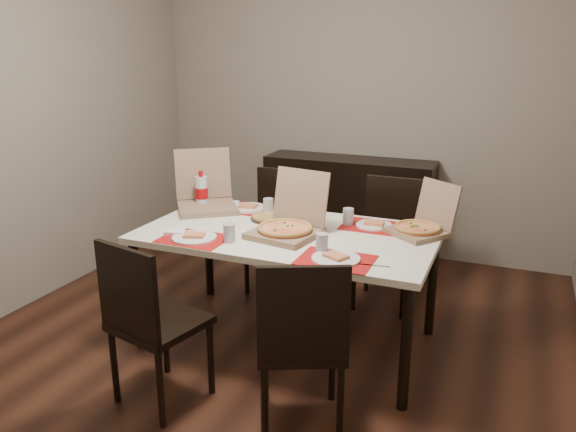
# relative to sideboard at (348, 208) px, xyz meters

# --- Properties ---
(ground) EXTENTS (3.80, 4.00, 0.02)m
(ground) POSITION_rel_sideboard_xyz_m (0.00, -1.78, -0.46)
(ground) COLOR #401F13
(ground) RESTS_ON ground
(room_walls) EXTENTS (3.84, 4.02, 2.62)m
(room_walls) POSITION_rel_sideboard_xyz_m (0.00, -1.35, 1.28)
(room_walls) COLOR gray
(room_walls) RESTS_ON ground
(sideboard) EXTENTS (1.50, 0.40, 0.90)m
(sideboard) POSITION_rel_sideboard_xyz_m (0.00, 0.00, 0.00)
(sideboard) COLOR black
(sideboard) RESTS_ON ground
(dining_table) EXTENTS (1.80, 1.00, 0.75)m
(dining_table) POSITION_rel_sideboard_xyz_m (0.11, -1.68, 0.23)
(dining_table) COLOR #EFE6C9
(dining_table) RESTS_ON ground
(chair_near_left) EXTENTS (0.51, 0.51, 0.93)m
(chair_near_left) POSITION_rel_sideboard_xyz_m (-0.29, -2.59, 0.06)
(chair_near_left) COLOR black
(chair_near_left) RESTS_ON ground
(chair_near_right) EXTENTS (0.56, 0.56, 0.93)m
(chair_near_right) POSITION_rel_sideboard_xyz_m (0.51, -2.49, 0.06)
(chair_near_right) COLOR black
(chair_near_right) RESTS_ON ground
(chair_far_left) EXTENTS (0.46, 0.46, 0.93)m
(chair_far_left) POSITION_rel_sideboard_xyz_m (-0.31, -0.86, 0.06)
(chair_far_left) COLOR black
(chair_far_left) RESTS_ON ground
(chair_far_right) EXTENTS (0.42, 0.42, 0.93)m
(chair_far_right) POSITION_rel_sideboard_xyz_m (0.56, -0.83, 0.06)
(chair_far_right) COLOR black
(chair_far_right) RESTS_ON ground
(setting_near_left) EXTENTS (0.49, 0.30, 0.11)m
(setting_near_left) POSITION_rel_sideboard_xyz_m (-0.32, -2.01, 0.32)
(setting_near_left) COLOR #BB0C0C
(setting_near_left) RESTS_ON dining_table
(setting_near_right) EXTENTS (0.49, 0.30, 0.11)m
(setting_near_right) POSITION_rel_sideboard_xyz_m (0.50, -2.01, 0.32)
(setting_near_right) COLOR #BB0C0C
(setting_near_right) RESTS_ON dining_table
(setting_far_left) EXTENTS (0.48, 0.30, 0.11)m
(setting_far_left) POSITION_rel_sideboard_xyz_m (-0.32, -1.33, 0.32)
(setting_far_left) COLOR #BB0C0C
(setting_far_left) RESTS_ON dining_table
(setting_far_right) EXTENTS (0.44, 0.30, 0.11)m
(setting_far_right) POSITION_rel_sideboard_xyz_m (0.53, -1.38, 0.32)
(setting_far_right) COLOR #BB0C0C
(setting_far_right) RESTS_ON dining_table
(napkin_loose) EXTENTS (0.16, 0.16, 0.02)m
(napkin_loose) POSITION_rel_sideboard_xyz_m (0.20, -1.77, 0.31)
(napkin_loose) COLOR white
(napkin_loose) RESTS_ON dining_table
(pizza_box_center) EXTENTS (0.44, 0.47, 0.37)m
(pizza_box_center) POSITION_rel_sideboard_xyz_m (0.13, -1.74, 0.36)
(pizza_box_center) COLOR #81634A
(pizza_box_center) RESTS_ON dining_table
(pizza_box_right) EXTENTS (0.45, 0.46, 0.31)m
(pizza_box_right) POSITION_rel_sideboard_xyz_m (0.87, -1.40, 0.35)
(pizza_box_right) COLOR #81634A
(pizza_box_right) RESTS_ON dining_table
(pizza_box_left) EXTENTS (0.58, 0.59, 0.40)m
(pizza_box_left) POSITION_rel_sideboard_xyz_m (-0.63, -1.42, 0.36)
(pizza_box_left) COLOR #81634A
(pizza_box_left) RESTS_ON dining_table
(faina_plate) EXTENTS (0.22, 0.22, 0.03)m
(faina_plate) POSITION_rel_sideboard_xyz_m (-0.11, -1.50, 0.31)
(faina_plate) COLOR black
(faina_plate) RESTS_ON dining_table
(dip_bowl) EXTENTS (0.17, 0.17, 0.03)m
(dip_bowl) POSITION_rel_sideboard_xyz_m (0.18, -1.47, 0.32)
(dip_bowl) COLOR white
(dip_bowl) RESTS_ON dining_table
(soda_bottle) EXTENTS (0.09, 0.09, 0.27)m
(soda_bottle) POSITION_rel_sideboard_xyz_m (-0.67, -1.41, 0.41)
(soda_bottle) COLOR silver
(soda_bottle) RESTS_ON dining_table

